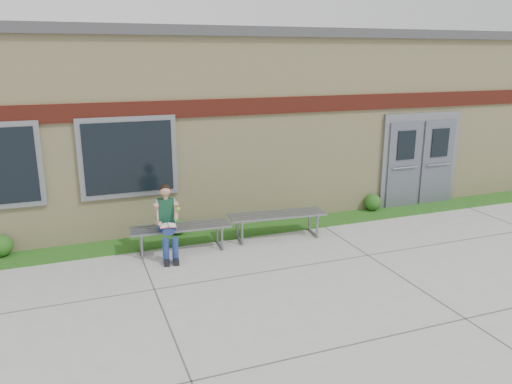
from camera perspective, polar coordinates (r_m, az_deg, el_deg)
name	(u,v)px	position (r m, az deg, el deg)	size (l,w,h in m)	color
ground	(334,274)	(8.79, 8.95, -9.23)	(80.00, 80.00, 0.00)	#9E9E99
grass_strip	(276,226)	(10.95, 2.26, -3.96)	(16.00, 0.80, 0.02)	#255115
school_building	(227,114)	(13.60, -3.28, 8.89)	(16.20, 6.22, 4.20)	beige
bench_left	(181,232)	(9.66, -8.58, -4.51)	(1.92, 0.65, 0.49)	slate
bench_right	(277,219)	(10.22, 2.44, -3.11)	(2.02, 0.75, 0.51)	slate
girl	(167,219)	(9.31, -10.11, -3.10)	(0.46, 0.80, 1.36)	navy
shrub_west	(1,246)	(10.42, -27.11, -5.48)	(0.41, 0.41, 0.41)	#255115
shrub_mid	(178,227)	(10.53, -8.90, -3.95)	(0.33, 0.33, 0.33)	#255115
shrub_east	(373,202)	(12.31, 13.19, -1.14)	(0.40, 0.40, 0.40)	#255115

